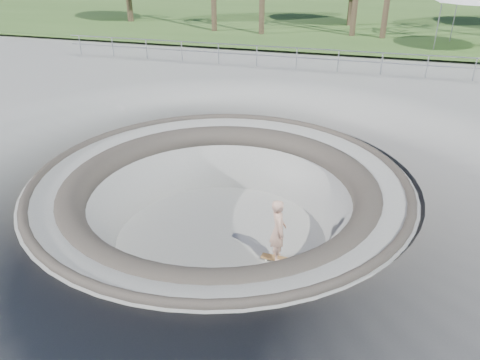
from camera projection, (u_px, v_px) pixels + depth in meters
The scene contains 7 objects.
ground at pixel (220, 178), 12.75m from camera, with size 180.00×180.00×0.00m, color #979792.
skate_bowl at pixel (221, 234), 13.59m from camera, with size 14.00×14.00×4.10m.
grass_strip at pixel (338, 11), 41.75m from camera, with size 180.00×36.00×0.12m.
distant_hills at pixel (377, 46), 63.96m from camera, with size 103.20×45.00×28.60m.
safety_railing at pixel (297, 58), 22.71m from camera, with size 25.00×0.06×1.03m.
skateboard at pixel (277, 259), 12.53m from camera, with size 0.87×0.29×0.09m.
skater at pixel (278, 230), 12.12m from camera, with size 0.65×0.42×1.77m, color tan.
Camera 1 is at (3.65, -10.79, 5.76)m, focal length 35.00 mm.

